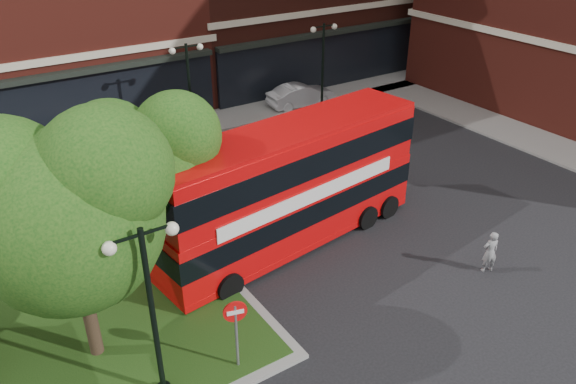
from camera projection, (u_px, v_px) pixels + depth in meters
ground at (340, 319)px, 16.82m from camera, size 120.00×120.00×0.00m
pavement_far at (142, 137)px, 28.89m from camera, size 44.00×3.00×0.12m
traffic_island at (37, 364)px, 15.12m from camera, size 12.60×7.60×0.15m
tree_island_west at (61, 205)px, 13.23m from camera, size 5.40×4.71×7.21m
tree_island_east at (147, 158)px, 16.77m from camera, size 4.46×3.90×6.29m
lamp_island at (152, 308)px, 12.95m from camera, size 1.72×0.36×5.00m
lamp_far_left at (190, 89)px, 27.07m from camera, size 1.72×0.36×5.00m
lamp_far_right at (323, 64)px, 30.93m from camera, size 1.72×0.36×5.00m
bus at (290, 179)px, 19.25m from camera, size 10.47×3.64×3.91m
woman at (490, 252)px, 18.57m from camera, size 0.64×0.52×1.52m
car_silver at (70, 143)px, 26.42m from camera, size 4.60×2.05×1.54m
car_white at (301, 95)px, 32.87m from camera, size 4.10×1.67×1.32m
no_entry_sign at (236, 322)px, 14.30m from camera, size 0.62×0.22×2.28m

